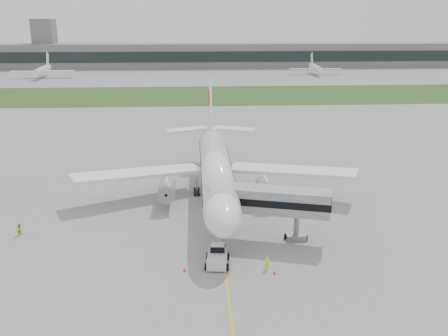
{
  "coord_description": "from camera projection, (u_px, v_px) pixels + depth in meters",
  "views": [
    {
      "loc": [
        -3.39,
        -74.6,
        29.81
      ],
      "look_at": [
        1.24,
        2.0,
        6.29
      ],
      "focal_mm": 40.0,
      "sensor_mm": 36.0,
      "label": 1
    }
  ],
  "objects": [
    {
      "name": "apron_markings",
      "position": [
        219.0,
        221.0,
        75.36
      ],
      "size": [
        70.0,
        70.0,
        0.04
      ],
      "primitive_type": null,
      "color": "gold",
      "rests_on": "ground"
    },
    {
      "name": "safety_cone_right",
      "position": [
        275.0,
        272.0,
        59.91
      ],
      "size": [
        0.4,
        0.4,
        0.55
      ],
      "primitive_type": "cone",
      "color": "#F83B0D",
      "rests_on": "ground"
    },
    {
      "name": "distant_aircraft_left",
      "position": [
        43.0,
        78.0,
        248.03
      ],
      "size": [
        32.07,
        28.73,
        11.62
      ],
      "primitive_type": null,
      "rotation": [
        0.0,
        0.0,
        0.07
      ],
      "color": "white",
      "rests_on": "ground"
    },
    {
      "name": "control_tower",
      "position": [
        48.0,
        68.0,
        296.35
      ],
      "size": [
        12.0,
        12.0,
        56.0
      ],
      "primitive_type": null,
      "color": "slate",
      "rests_on": "ground"
    },
    {
      "name": "jet_bridge",
      "position": [
        265.0,
        201.0,
        67.78
      ],
      "size": [
        16.78,
        7.58,
        7.68
      ],
      "rotation": [
        0.0,
        0.0,
        -0.27
      ],
      "color": "#AEAEB1",
      "rests_on": "ground"
    },
    {
      "name": "airliner",
      "position": [
        216.0,
        167.0,
        83.12
      ],
      "size": [
        48.13,
        53.95,
        17.88
      ],
      "color": "white",
      "rests_on": "ground"
    },
    {
      "name": "safety_cone_left",
      "position": [
        185.0,
        269.0,
        60.51
      ],
      "size": [
        0.44,
        0.44,
        0.6
      ],
      "primitive_type": "cone",
      "color": "#F83B0D",
      "rests_on": "ground"
    },
    {
      "name": "ground_crew_near",
      "position": [
        267.0,
        263.0,
        60.89
      ],
      "size": [
        0.64,
        0.42,
        1.75
      ],
      "primitive_type": "imported",
      "rotation": [
        0.0,
        0.0,
        3.14
      ],
      "color": "#DBFF2A",
      "rests_on": "ground"
    },
    {
      "name": "distant_aircraft_right",
      "position": [
        315.0,
        75.0,
        262.71
      ],
      "size": [
        28.07,
        25.0,
        10.39
      ],
      "primitive_type": null,
      "rotation": [
        0.0,
        0.0,
        -0.04
      ],
      "color": "white",
      "rests_on": "ground"
    },
    {
      "name": "ground",
      "position": [
        217.0,
        209.0,
        80.13
      ],
      "size": [
        600.0,
        600.0,
        0.0
      ],
      "primitive_type": "plane",
      "color": "gray",
      "rests_on": "ground"
    },
    {
      "name": "ground_crew_far",
      "position": [
        20.0,
        229.0,
        70.37
      ],
      "size": [
        0.95,
        1.06,
        1.8
      ],
      "primitive_type": "imported",
      "rotation": [
        0.0,
        0.0,
        1.2
      ],
      "color": "#ABCD22",
      "rests_on": "ground"
    },
    {
      "name": "terminal_building",
      "position": [
        199.0,
        55.0,
        297.46
      ],
      "size": [
        320.0,
        22.3,
        14.0
      ],
      "color": "slate",
      "rests_on": "ground"
    },
    {
      "name": "grass_strip",
      "position": [
        203.0,
        95.0,
        194.65
      ],
      "size": [
        600.0,
        50.0,
        0.02
      ],
      "primitive_type": "cube",
      "color": "#22491B",
      "rests_on": "ground"
    },
    {
      "name": "pushback_tug",
      "position": [
        217.0,
        256.0,
        62.32
      ],
      "size": [
        3.29,
        4.54,
        2.2
      ],
      "rotation": [
        0.0,
        0.0,
        -0.1
      ],
      "color": "silver",
      "rests_on": "ground"
    }
  ]
}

